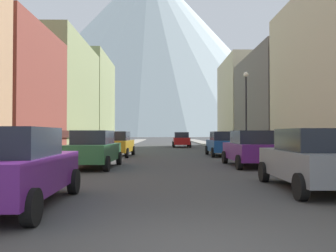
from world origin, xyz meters
TOP-DOWN VIEW (x-y plane):
  - sidewalk_left at (-6.25, 35.00)m, footprint 2.50×100.00m
  - sidewalk_right at (6.25, 35.00)m, footprint 2.50×100.00m
  - storefront_left_2 at (-11.62, 26.76)m, footprint 8.54×12.55m
  - storefront_left_3 at (-12.03, 39.30)m, footprint 9.36×11.74m
  - storefront_right_2 at (11.26, 28.02)m, footprint 7.82×12.81m
  - storefront_right_3 at (11.59, 40.86)m, footprint 8.48×11.74m
  - car_left_0 at (-3.80, 3.03)m, footprint 2.18×4.46m
  - car_left_1 at (-3.80, 11.87)m, footprint 2.20×4.46m
  - car_left_2 at (-3.80, 20.18)m, footprint 2.23×4.47m
  - car_right_0 at (3.80, 5.31)m, footprint 2.12×4.43m
  - car_right_1 at (3.80, 12.52)m, footprint 2.14×4.44m
  - car_right_2 at (3.80, 20.55)m, footprint 2.07×4.40m
  - car_driving_0 at (1.60, 36.40)m, footprint 2.06×4.40m
  - potted_plant_0 at (-7.00, 10.48)m, footprint 0.59×0.59m
  - potted_plant_2 at (-7.00, 11.55)m, footprint 0.58×0.58m
  - pedestrian_1 at (-6.25, 11.72)m, footprint 0.36×0.36m
  - pedestrian_2 at (-6.25, 8.40)m, footprint 0.36×0.36m
  - streetlamp_right at (5.35, 19.76)m, footprint 0.36×0.36m
  - mountain_backdrop at (-11.90, 260.00)m, footprint 228.38×228.38m

SIDE VIEW (x-z plane):
  - sidewalk_left at x=-6.25m, z-range 0.00..0.15m
  - sidewalk_right at x=6.25m, z-range 0.00..0.15m
  - potted_plant_2 at x=-7.00m, z-range 0.17..1.01m
  - potted_plant_0 at x=-7.00m, z-range 0.17..1.02m
  - pedestrian_1 at x=-6.25m, z-range 0.08..1.62m
  - car_left_0 at x=-3.80m, z-range 0.01..1.79m
  - car_left_1 at x=-3.80m, z-range 0.01..1.79m
  - car_left_2 at x=-3.80m, z-range 0.01..1.79m
  - car_right_0 at x=3.80m, z-range 0.01..1.79m
  - car_right_1 at x=3.80m, z-range 0.01..1.79m
  - car_right_2 at x=3.80m, z-range 0.01..1.79m
  - car_driving_0 at x=1.60m, z-range 0.01..1.79m
  - pedestrian_2 at x=-6.25m, z-range 0.09..1.81m
  - streetlamp_right at x=5.35m, z-range 1.06..6.92m
  - storefront_right_2 at x=11.26m, z-range -0.16..8.95m
  - storefront_left_2 at x=-11.62m, z-range -0.17..9.76m
  - storefront_left_3 at x=-12.03m, z-range -0.18..11.11m
  - storefront_right_3 at x=11.59m, z-range -0.18..11.14m
  - mountain_backdrop at x=-11.90m, z-range 0.00..132.81m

